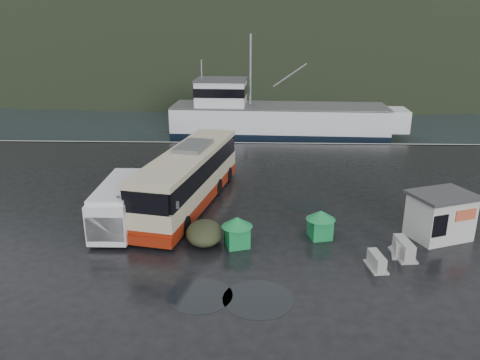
{
  "coord_description": "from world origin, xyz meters",
  "views": [
    {
      "loc": [
        1.09,
        -22.75,
        10.91
      ],
      "look_at": [
        0.2,
        4.24,
        1.7
      ],
      "focal_mm": 35.0,
      "sensor_mm": 36.0,
      "label": 1
    }
  ],
  "objects_px": {
    "jersey_barrier_b": "(403,256)",
    "fishing_trawler": "(279,124)",
    "jersey_barrier_c": "(399,254)",
    "coach_bus": "(190,204)",
    "waste_bin_left": "(237,246)",
    "ticket_kiosk": "(437,237)",
    "waste_bin_right": "(320,238)",
    "white_van": "(122,226)",
    "dome_tent": "(205,242)",
    "jersey_barrier_a": "(376,268)"
  },
  "relations": [
    {
      "from": "white_van",
      "to": "dome_tent",
      "type": "relative_size",
      "value": 2.29
    },
    {
      "from": "ticket_kiosk",
      "to": "dome_tent",
      "type": "bearing_deg",
      "value": 163.47
    },
    {
      "from": "jersey_barrier_b",
      "to": "fishing_trawler",
      "type": "bearing_deg",
      "value": 98.58
    },
    {
      "from": "jersey_barrier_b",
      "to": "dome_tent",
      "type": "bearing_deg",
      "value": 172.95
    },
    {
      "from": "dome_tent",
      "to": "jersey_barrier_c",
      "type": "distance_m",
      "value": 9.8
    },
    {
      "from": "jersey_barrier_b",
      "to": "fishing_trawler",
      "type": "height_order",
      "value": "fishing_trawler"
    },
    {
      "from": "jersey_barrier_a",
      "to": "ticket_kiosk",
      "type": "bearing_deg",
      "value": 40.11
    },
    {
      "from": "waste_bin_left",
      "to": "ticket_kiosk",
      "type": "bearing_deg",
      "value": 7.41
    },
    {
      "from": "jersey_barrier_b",
      "to": "white_van",
      "type": "bearing_deg",
      "value": 168.15
    },
    {
      "from": "jersey_barrier_b",
      "to": "jersey_barrier_a",
      "type": "bearing_deg",
      "value": -143.13
    },
    {
      "from": "jersey_barrier_a",
      "to": "fishing_trawler",
      "type": "height_order",
      "value": "fishing_trawler"
    },
    {
      "from": "waste_bin_left",
      "to": "ticket_kiosk",
      "type": "height_order",
      "value": "ticket_kiosk"
    },
    {
      "from": "ticket_kiosk",
      "to": "fishing_trawler",
      "type": "xyz_separation_m",
      "value": [
        -7.13,
        28.67,
        0.0
      ]
    },
    {
      "from": "jersey_barrier_c",
      "to": "ticket_kiosk",
      "type": "bearing_deg",
      "value": 37.74
    },
    {
      "from": "fishing_trawler",
      "to": "jersey_barrier_b",
      "type": "bearing_deg",
      "value": -78.94
    },
    {
      "from": "coach_bus",
      "to": "waste_bin_left",
      "type": "relative_size",
      "value": 8.08
    },
    {
      "from": "waste_bin_left",
      "to": "jersey_barrier_c",
      "type": "bearing_deg",
      "value": -4.4
    },
    {
      "from": "jersey_barrier_c",
      "to": "fishing_trawler",
      "type": "distance_m",
      "value": 31.0
    },
    {
      "from": "white_van",
      "to": "jersey_barrier_a",
      "type": "bearing_deg",
      "value": -18.55
    },
    {
      "from": "coach_bus",
      "to": "jersey_barrier_c",
      "type": "height_order",
      "value": "coach_bus"
    },
    {
      "from": "white_van",
      "to": "jersey_barrier_b",
      "type": "relative_size",
      "value": 3.58
    },
    {
      "from": "jersey_barrier_b",
      "to": "ticket_kiosk",
      "type": "bearing_deg",
      "value": 42.04
    },
    {
      "from": "waste_bin_right",
      "to": "jersey_barrier_b",
      "type": "distance_m",
      "value": 4.27
    },
    {
      "from": "white_van",
      "to": "fishing_trawler",
      "type": "bearing_deg",
      "value": 69.7
    },
    {
      "from": "waste_bin_left",
      "to": "waste_bin_right",
      "type": "height_order",
      "value": "waste_bin_left"
    },
    {
      "from": "ticket_kiosk",
      "to": "jersey_barrier_a",
      "type": "xyz_separation_m",
      "value": [
        -4.06,
        -3.42,
        0.0
      ]
    },
    {
      "from": "ticket_kiosk",
      "to": "jersey_barrier_b",
      "type": "relative_size",
      "value": 1.85
    },
    {
      "from": "waste_bin_right",
      "to": "coach_bus",
      "type": "bearing_deg",
      "value": 148.83
    },
    {
      "from": "ticket_kiosk",
      "to": "jersey_barrier_b",
      "type": "xyz_separation_m",
      "value": [
        -2.47,
        -2.23,
        0.0
      ]
    },
    {
      "from": "waste_bin_right",
      "to": "ticket_kiosk",
      "type": "bearing_deg",
      "value": 2.62
    },
    {
      "from": "waste_bin_left",
      "to": "waste_bin_right",
      "type": "bearing_deg",
      "value": 14.12
    },
    {
      "from": "white_van",
      "to": "jersey_barrier_b",
      "type": "distance_m",
      "value": 15.0
    },
    {
      "from": "ticket_kiosk",
      "to": "jersey_barrier_c",
      "type": "relative_size",
      "value": 2.14
    },
    {
      "from": "white_van",
      "to": "waste_bin_right",
      "type": "bearing_deg",
      "value": -6.47
    },
    {
      "from": "white_van",
      "to": "ticket_kiosk",
      "type": "distance_m",
      "value": 17.17
    },
    {
      "from": "waste_bin_left",
      "to": "jersey_barrier_a",
      "type": "relative_size",
      "value": 1.12
    },
    {
      "from": "jersey_barrier_a",
      "to": "jersey_barrier_c",
      "type": "height_order",
      "value": "jersey_barrier_c"
    },
    {
      "from": "white_van",
      "to": "jersey_barrier_b",
      "type": "bearing_deg",
      "value": -12.33
    },
    {
      "from": "coach_bus",
      "to": "ticket_kiosk",
      "type": "xyz_separation_m",
      "value": [
        13.81,
        -4.28,
        0.0
      ]
    },
    {
      "from": "dome_tent",
      "to": "jersey_barrier_b",
      "type": "bearing_deg",
      "value": -7.05
    },
    {
      "from": "jersey_barrier_a",
      "to": "fishing_trawler",
      "type": "distance_m",
      "value": 32.23
    },
    {
      "from": "dome_tent",
      "to": "fishing_trawler",
      "type": "distance_m",
      "value": 30.13
    },
    {
      "from": "waste_bin_right",
      "to": "jersey_barrier_b",
      "type": "height_order",
      "value": "waste_bin_right"
    },
    {
      "from": "dome_tent",
      "to": "white_van",
      "type": "bearing_deg",
      "value": 158.9
    },
    {
      "from": "jersey_barrier_a",
      "to": "fishing_trawler",
      "type": "xyz_separation_m",
      "value": [
        -3.07,
        32.08,
        0.0
      ]
    },
    {
      "from": "dome_tent",
      "to": "ticket_kiosk",
      "type": "distance_m",
      "value": 12.37
    },
    {
      "from": "waste_bin_left",
      "to": "waste_bin_right",
      "type": "xyz_separation_m",
      "value": [
        4.35,
        1.09,
        0.0
      ]
    },
    {
      "from": "jersey_barrier_c",
      "to": "coach_bus",
      "type": "bearing_deg",
      "value": 150.8
    },
    {
      "from": "dome_tent",
      "to": "jersey_barrier_c",
      "type": "bearing_deg",
      "value": -5.82
    },
    {
      "from": "waste_bin_right",
      "to": "jersey_barrier_b",
      "type": "xyz_separation_m",
      "value": [
        3.8,
        -1.94,
        0.0
      ]
    }
  ]
}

